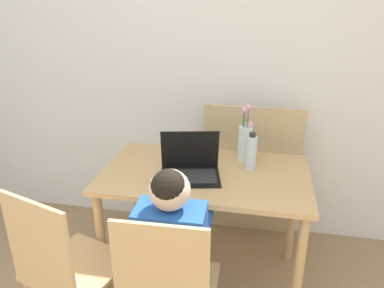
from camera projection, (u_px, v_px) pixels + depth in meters
wall_back at (224, 62)px, 2.51m from camera, size 6.40×0.05×2.50m
dining_table at (205, 188)px, 2.15m from camera, size 1.16×0.69×0.74m
chair_spare at (66, 271)px, 1.76m from camera, size 0.50×0.50×0.91m
person_seated at (174, 243)px, 1.67m from camera, size 0.32×0.43×1.04m
laptop at (190, 165)px, 2.06m from camera, size 0.37×0.31×0.25m
flower_vase at (245, 140)px, 2.20m from camera, size 0.08×0.08×0.36m
water_bottle at (251, 152)px, 2.11m from camera, size 0.06×0.06×0.22m
cardboard_panel at (250, 173)px, 2.63m from camera, size 0.66×0.16×1.01m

